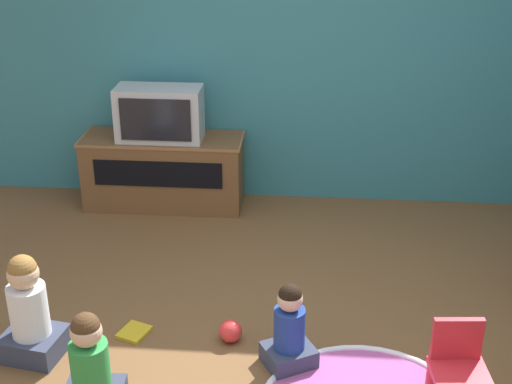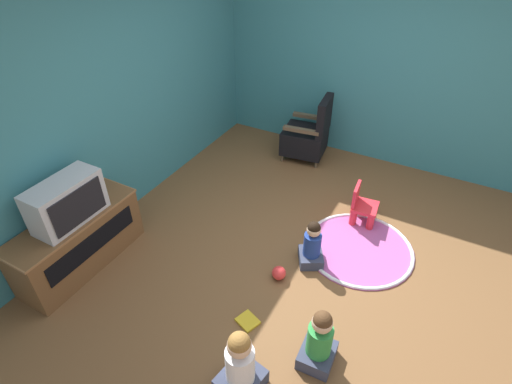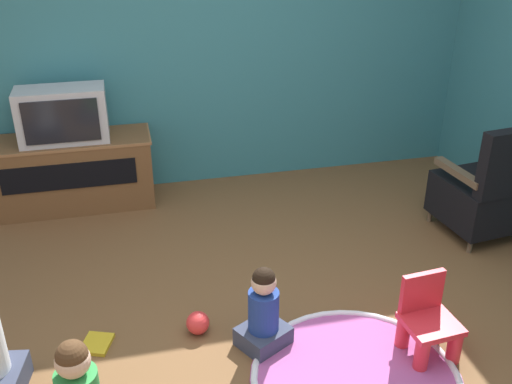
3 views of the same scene
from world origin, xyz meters
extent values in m
plane|color=brown|center=(0.00, 0.00, 0.00)|extent=(30.00, 30.00, 0.00)
cube|color=teal|center=(-0.31, 2.31, 1.36)|extent=(5.37, 0.12, 2.72)
cube|color=brown|center=(-1.21, 2.00, 0.30)|extent=(1.29, 0.45, 0.59)
cube|color=#90603A|center=(-1.21, 2.00, 0.58)|extent=(1.31, 0.45, 0.02)
cube|color=black|center=(-1.21, 1.78, 0.37)|extent=(1.03, 0.01, 0.21)
cube|color=#B7B7BC|center=(-1.21, 1.97, 0.81)|extent=(0.68, 0.30, 0.43)
cube|color=black|center=(-1.21, 1.81, 0.81)|extent=(0.55, 0.02, 0.33)
cylinder|color=red|center=(0.68, -0.23, 0.11)|extent=(0.08, 0.08, 0.23)
cylinder|color=red|center=(0.89, -0.21, 0.11)|extent=(0.08, 0.08, 0.23)
cube|color=red|center=(0.80, -0.32, 0.21)|extent=(0.31, 0.30, 0.04)
cube|color=red|center=(0.79, -0.19, 0.35)|extent=(0.26, 0.06, 0.24)
cube|color=#33384C|center=(-0.09, -0.03, 0.06)|extent=(0.35, 0.34, 0.12)
cylinder|color=navy|center=(-0.09, -0.03, 0.24)|extent=(0.18, 0.18, 0.25)
sphere|color=#D8AD8C|center=(-0.09, -0.03, 0.44)|extent=(0.14, 0.14, 0.14)
sphere|color=black|center=(-0.09, -0.03, 0.46)|extent=(0.13, 0.13, 0.13)
cube|color=#33384C|center=(-1.57, -0.06, 0.07)|extent=(0.38, 0.34, 0.15)
cylinder|color=silver|center=(-1.57, -0.06, 0.30)|extent=(0.22, 0.22, 0.31)
sphere|color=#D8AD8C|center=(-1.57, -0.06, 0.54)|extent=(0.18, 0.18, 0.18)
sphere|color=olive|center=(-1.57, -0.06, 0.57)|extent=(0.16, 0.16, 0.16)
cylinder|color=#2D8C3F|center=(-1.09, -0.49, 0.27)|extent=(0.20, 0.20, 0.28)
sphere|color=#D8AD8C|center=(-1.09, -0.49, 0.49)|extent=(0.16, 0.16, 0.16)
sphere|color=#472D19|center=(-1.09, -0.49, 0.52)|extent=(0.15, 0.15, 0.15)
sphere|color=red|center=(-0.45, 0.16, 0.07)|extent=(0.14, 0.14, 0.14)
cube|color=gold|center=(-1.04, 0.18, 0.01)|extent=(0.21, 0.22, 0.02)
camera|label=1|loc=(-0.01, -3.32, 2.59)|focal=50.00mm
camera|label=2|loc=(-2.91, -0.92, 3.03)|focal=28.00mm
camera|label=3|loc=(-0.75, -2.66, 2.38)|focal=42.00mm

